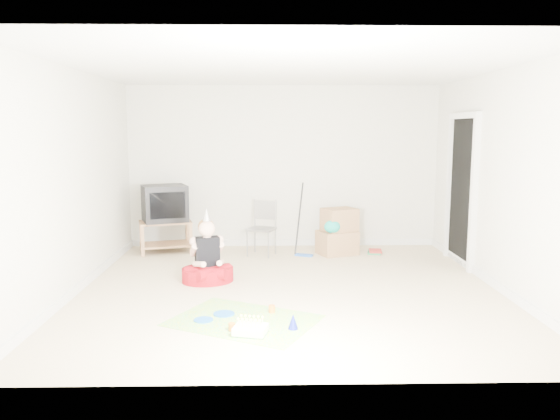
{
  "coord_description": "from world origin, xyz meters",
  "views": [
    {
      "loc": [
        -0.24,
        -6.35,
        1.89
      ],
      "look_at": [
        -0.1,
        0.4,
        0.9
      ],
      "focal_mm": 35.0,
      "sensor_mm": 36.0,
      "label": 1
    }
  ],
  "objects_px": {
    "folding_chair": "(261,229)",
    "birthday_cake": "(251,330)",
    "cardboard_boxes": "(338,232)",
    "crt_tv": "(165,203)",
    "tv_stand": "(166,234)",
    "seated_woman": "(208,266)"
  },
  "relations": [
    {
      "from": "cardboard_boxes",
      "to": "seated_woman",
      "type": "bearing_deg",
      "value": -140.66
    },
    {
      "from": "folding_chair",
      "to": "cardboard_boxes",
      "type": "xyz_separation_m",
      "value": [
        1.17,
        0.06,
        -0.07
      ]
    },
    {
      "from": "cardboard_boxes",
      "to": "folding_chair",
      "type": "bearing_deg",
      "value": -176.99
    },
    {
      "from": "crt_tv",
      "to": "birthday_cake",
      "type": "height_order",
      "value": "crt_tv"
    },
    {
      "from": "folding_chair",
      "to": "tv_stand",
      "type": "bearing_deg",
      "value": 170.29
    },
    {
      "from": "folding_chair",
      "to": "birthday_cake",
      "type": "relative_size",
      "value": 2.43
    },
    {
      "from": "crt_tv",
      "to": "cardboard_boxes",
      "type": "xyz_separation_m",
      "value": [
        2.67,
        -0.2,
        -0.43
      ]
    },
    {
      "from": "seated_woman",
      "to": "birthday_cake",
      "type": "height_order",
      "value": "seated_woman"
    },
    {
      "from": "folding_chair",
      "to": "cardboard_boxes",
      "type": "bearing_deg",
      "value": 3.01
    },
    {
      "from": "seated_woman",
      "to": "birthday_cake",
      "type": "distance_m",
      "value": 1.93
    },
    {
      "from": "cardboard_boxes",
      "to": "seated_woman",
      "type": "xyz_separation_m",
      "value": [
        -1.83,
        -1.5,
        -0.13
      ]
    },
    {
      "from": "crt_tv",
      "to": "birthday_cake",
      "type": "distance_m",
      "value": 3.87
    },
    {
      "from": "birthday_cake",
      "to": "seated_woman",
      "type": "bearing_deg",
      "value": 108.13
    },
    {
      "from": "tv_stand",
      "to": "birthday_cake",
      "type": "relative_size",
      "value": 2.56
    },
    {
      "from": "cardboard_boxes",
      "to": "tv_stand",
      "type": "bearing_deg",
      "value": 175.82
    },
    {
      "from": "tv_stand",
      "to": "cardboard_boxes",
      "type": "bearing_deg",
      "value": -4.18
    },
    {
      "from": "folding_chair",
      "to": "birthday_cake",
      "type": "bearing_deg",
      "value": -91.12
    },
    {
      "from": "crt_tv",
      "to": "folding_chair",
      "type": "height_order",
      "value": "crt_tv"
    },
    {
      "from": "tv_stand",
      "to": "seated_woman",
      "type": "bearing_deg",
      "value": -63.7
    },
    {
      "from": "folding_chair",
      "to": "cardboard_boxes",
      "type": "distance_m",
      "value": 1.17
    },
    {
      "from": "crt_tv",
      "to": "seated_woman",
      "type": "height_order",
      "value": "crt_tv"
    },
    {
      "from": "tv_stand",
      "to": "seated_woman",
      "type": "xyz_separation_m",
      "value": [
        0.84,
        -1.7,
        -0.08
      ]
    }
  ]
}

